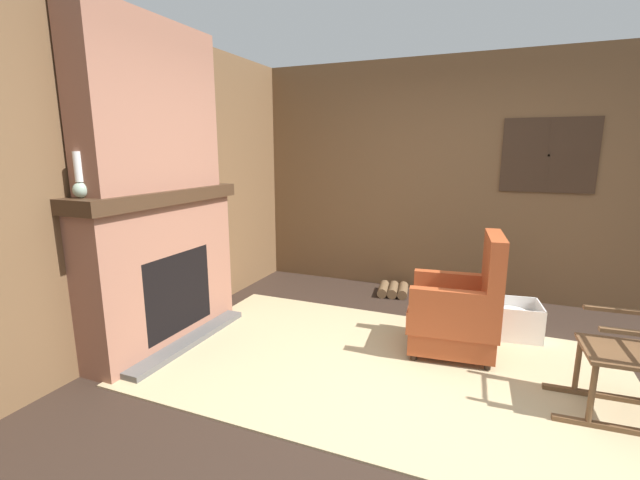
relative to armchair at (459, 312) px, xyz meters
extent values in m
plane|color=#2D2119|center=(-0.23, -0.72, -0.36)|extent=(14.00, 14.00, 0.00)
cube|color=brown|center=(-2.58, -0.72, 0.98)|extent=(0.06, 5.24, 2.67)
cube|color=brown|center=(-0.23, 1.63, 0.98)|extent=(5.24, 0.06, 2.67)
cube|color=#382619|center=(0.67, 1.59, 1.24)|extent=(0.90, 0.02, 0.76)
cube|color=silver|center=(0.67, 1.60, 1.24)|extent=(0.86, 0.01, 0.72)
cube|color=#382619|center=(0.67, 1.59, 1.24)|extent=(0.02, 0.02, 0.72)
cube|color=#382619|center=(0.67, 1.59, 1.24)|extent=(0.86, 0.02, 0.02)
cube|color=#93604C|center=(-2.39, -0.72, 0.25)|extent=(0.33, 1.52, 1.22)
cube|color=black|center=(-2.27, -0.72, 0.10)|extent=(0.08, 0.79, 0.68)
cube|color=#565451|center=(-2.15, -0.72, -0.33)|extent=(0.16, 1.37, 0.06)
cube|color=#3D2819|center=(-2.39, -0.72, 0.92)|extent=(0.43, 1.62, 0.11)
cube|color=#93604C|center=(-2.39, -0.72, 1.63)|extent=(0.29, 1.34, 1.32)
cube|color=tan|center=(-0.52, -0.46, -0.36)|extent=(3.59, 2.14, 0.01)
cube|color=#A84723|center=(-0.05, -0.01, -0.18)|extent=(0.71, 0.63, 0.24)
cube|color=#A84723|center=(-0.05, -0.01, -0.03)|extent=(0.75, 0.66, 0.18)
cube|color=#A84723|center=(0.23, 0.02, 0.36)|extent=(0.18, 0.60, 0.60)
cube|color=#A84723|center=(-0.04, -0.26, 0.16)|extent=(0.63, 0.15, 0.20)
cube|color=#A84723|center=(-0.10, 0.24, 0.16)|extent=(0.63, 0.15, 0.20)
cylinder|color=#332319|center=(-0.30, -0.27, -0.33)|extent=(0.05, 0.05, 0.06)
cylinder|color=#332319|center=(-0.35, 0.20, -0.33)|extent=(0.05, 0.05, 0.06)
cylinder|color=#332319|center=(0.25, -0.21, -0.33)|extent=(0.05, 0.05, 0.06)
cylinder|color=#332319|center=(0.20, 0.26, -0.33)|extent=(0.05, 0.05, 0.06)
cube|color=brown|center=(1.04, -0.70, -0.34)|extent=(0.80, 0.09, 0.04)
cube|color=brown|center=(1.01, -0.32, -0.34)|extent=(0.80, 0.09, 0.04)
cylinder|color=brown|center=(0.83, -0.71, -0.13)|extent=(0.04, 0.04, 0.38)
cylinder|color=brown|center=(0.81, -0.33, -0.13)|extent=(0.04, 0.04, 0.38)
cube|color=brown|center=(1.02, -0.51, 0.07)|extent=(0.50, 0.47, 0.02)
cube|color=brown|center=(1.01, -0.32, 0.28)|extent=(0.43, 0.07, 0.02)
cylinder|color=brown|center=(-0.94, 1.24, -0.31)|extent=(0.17, 0.38, 0.11)
cylinder|color=brown|center=(-0.82, 1.26, -0.31)|extent=(0.17, 0.38, 0.11)
cylinder|color=brown|center=(-0.71, 1.28, -0.31)|extent=(0.17, 0.38, 0.11)
cube|color=white|center=(0.41, 0.54, -0.36)|extent=(0.55, 0.45, 0.01)
cube|color=white|center=(0.65, 0.57, -0.20)|extent=(0.06, 0.39, 0.32)
cube|color=white|center=(0.17, 0.51, -0.20)|extent=(0.06, 0.39, 0.32)
cube|color=white|center=(0.38, 0.73, -0.20)|extent=(0.50, 0.08, 0.32)
cube|color=white|center=(0.43, 0.35, -0.20)|extent=(0.50, 0.08, 0.32)
ellipsoid|color=white|center=(0.41, 0.54, -0.19)|extent=(0.44, 0.36, 0.19)
ellipsoid|color=#99B29E|center=(-2.42, -1.39, 1.03)|extent=(0.11, 0.11, 0.11)
cylinder|color=white|center=(-2.42, -1.39, 1.18)|extent=(0.06, 0.06, 0.20)
cube|color=brown|center=(-2.42, -0.30, 1.04)|extent=(0.14, 0.25, 0.15)
cube|color=silver|center=(-2.35, -0.30, 1.05)|extent=(0.01, 0.04, 0.02)
cylinder|color=red|center=(-2.44, -0.70, 1.09)|extent=(0.06, 0.24, 0.23)
camera|label=1|loc=(0.21, -3.47, 1.29)|focal=24.00mm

